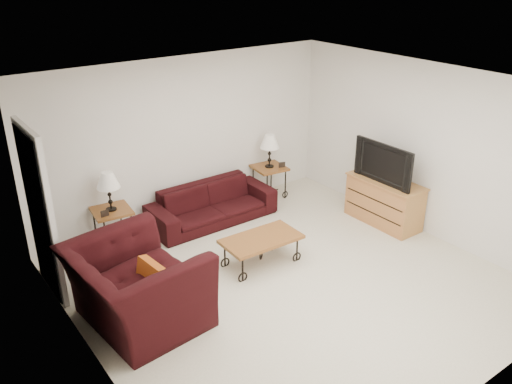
# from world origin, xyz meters

# --- Properties ---
(ground) EXTENTS (5.00, 5.00, 0.00)m
(ground) POSITION_xyz_m (0.00, 0.00, 0.00)
(ground) COLOR silver
(ground) RESTS_ON ground
(wall_back) EXTENTS (5.00, 0.02, 2.50)m
(wall_back) POSITION_xyz_m (0.00, 2.50, 1.25)
(wall_back) COLOR white
(wall_back) RESTS_ON ground
(wall_front) EXTENTS (5.00, 0.02, 2.50)m
(wall_front) POSITION_xyz_m (0.00, -2.50, 1.25)
(wall_front) COLOR white
(wall_front) RESTS_ON ground
(wall_left) EXTENTS (0.02, 5.00, 2.50)m
(wall_left) POSITION_xyz_m (-2.50, 0.00, 1.25)
(wall_left) COLOR white
(wall_left) RESTS_ON ground
(wall_right) EXTENTS (0.02, 5.00, 2.50)m
(wall_right) POSITION_xyz_m (2.50, 0.00, 1.25)
(wall_right) COLOR white
(wall_right) RESTS_ON ground
(ceiling) EXTENTS (5.00, 5.00, 0.00)m
(ceiling) POSITION_xyz_m (0.00, 0.00, 2.50)
(ceiling) COLOR white
(ceiling) RESTS_ON wall_back
(doorway) EXTENTS (0.08, 0.94, 2.04)m
(doorway) POSITION_xyz_m (-2.47, 1.65, 1.02)
(doorway) COLOR black
(doorway) RESTS_ON ground
(sofa) EXTENTS (1.99, 0.78, 0.58)m
(sofa) POSITION_xyz_m (0.13, 2.02, 0.29)
(sofa) COLOR black
(sofa) RESTS_ON ground
(side_table_left) EXTENTS (0.57, 0.57, 0.56)m
(side_table_left) POSITION_xyz_m (-1.40, 2.20, 0.28)
(side_table_left) COLOR brown
(side_table_left) RESTS_ON ground
(side_table_right) EXTENTS (0.57, 0.57, 0.56)m
(side_table_right) POSITION_xyz_m (1.39, 2.20, 0.28)
(side_table_right) COLOR brown
(side_table_right) RESTS_ON ground
(lamp_left) EXTENTS (0.35, 0.35, 0.56)m
(lamp_left) POSITION_xyz_m (-1.40, 2.20, 0.84)
(lamp_left) COLOR black
(lamp_left) RESTS_ON side_table_left
(lamp_right) EXTENTS (0.35, 0.35, 0.56)m
(lamp_right) POSITION_xyz_m (1.39, 2.20, 0.84)
(lamp_right) COLOR black
(lamp_right) RESTS_ON side_table_right
(photo_frame_left) EXTENTS (0.11, 0.02, 0.09)m
(photo_frame_left) POSITION_xyz_m (-1.55, 2.05, 0.61)
(photo_frame_left) COLOR black
(photo_frame_left) RESTS_ON side_table_left
(photo_frame_right) EXTENTS (0.11, 0.05, 0.09)m
(photo_frame_right) POSITION_xyz_m (1.54, 2.05, 0.61)
(photo_frame_right) COLOR black
(photo_frame_right) RESTS_ON side_table_right
(coffee_table) EXTENTS (1.07, 0.60, 0.39)m
(coffee_table) POSITION_xyz_m (-0.02, 0.56, 0.20)
(coffee_table) COLOR brown
(coffee_table) RESTS_ON ground
(armchair) EXTENTS (1.38, 1.55, 0.93)m
(armchair) POSITION_xyz_m (-1.88, 0.39, 0.47)
(armchair) COLOR black
(armchair) RESTS_ON ground
(throw_pillow) EXTENTS (0.15, 0.43, 0.42)m
(throw_pillow) POSITION_xyz_m (-1.73, 0.34, 0.52)
(throw_pillow) COLOR #B33C16
(throw_pillow) RESTS_ON armchair
(tv_stand) EXTENTS (0.49, 1.17, 0.70)m
(tv_stand) POSITION_xyz_m (2.23, 0.41, 0.35)
(tv_stand) COLOR #B88F44
(tv_stand) RESTS_ON ground
(television) EXTENTS (0.14, 1.05, 0.60)m
(television) POSITION_xyz_m (2.21, 0.41, 1.00)
(television) COLOR black
(television) RESTS_ON tv_stand
(backpack) EXTENTS (0.33, 0.26, 0.40)m
(backpack) POSITION_xyz_m (0.86, 1.85, 0.20)
(backpack) COLOR black
(backpack) RESTS_ON ground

